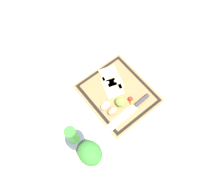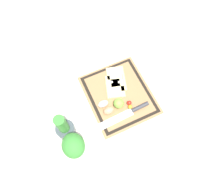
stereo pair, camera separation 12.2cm
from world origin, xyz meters
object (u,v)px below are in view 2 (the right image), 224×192
at_px(pizza_slice_far, 114,87).
at_px(cherry_tomato_yellow, 130,107).
at_px(knife, 131,111).
at_px(lime, 119,103).
at_px(pizza_slice_near, 116,79).
at_px(sauce_jar, 58,93).
at_px(cherry_tomato_red, 129,103).
at_px(herb_pot, 64,128).
at_px(herb_glass, 74,147).
at_px(egg_brown, 109,111).
at_px(egg_pink, 103,104).

distance_m(pizza_slice_far, cherry_tomato_yellow, 0.15).
bearing_deg(knife, lime, 35.20).
distance_m(pizza_slice_near, lime, 0.17).
bearing_deg(sauce_jar, cherry_tomato_red, -122.44).
bearing_deg(cherry_tomato_red, herb_pot, 89.38).
bearing_deg(lime, knife, -144.80).
distance_m(knife, herb_pot, 0.37).
height_order(knife, herb_glass, herb_glass).
height_order(lime, cherry_tomato_red, lime).
relative_size(egg_brown, herb_glass, 0.31).
bearing_deg(cherry_tomato_red, lime, 73.11).
bearing_deg(pizza_slice_far, cherry_tomato_red, -166.26).
bearing_deg(pizza_slice_near, lime, 159.05).
relative_size(pizza_slice_near, sauce_jar, 1.78).
xyz_separation_m(pizza_slice_near, egg_brown, (-0.17, 0.12, 0.01)).
height_order(egg_brown, herb_pot, herb_pot).
height_order(lime, herb_pot, herb_pot).
bearing_deg(lime, cherry_tomato_yellow, -128.03).
bearing_deg(sauce_jar, herb_glass, 176.62).
bearing_deg(cherry_tomato_red, sauce_jar, 57.56).
relative_size(pizza_slice_far, cherry_tomato_yellow, 7.05).
distance_m(pizza_slice_far, herb_glass, 0.42).
bearing_deg(herb_glass, pizza_slice_near, -50.92).
bearing_deg(knife, egg_pink, 50.61).
bearing_deg(egg_brown, pizza_slice_far, -36.68).
bearing_deg(herb_pot, egg_pink, -78.30).
height_order(lime, cherry_tomato_yellow, lime).
height_order(herb_pot, sauce_jar, herb_pot).
bearing_deg(cherry_tomato_yellow, pizza_slice_near, -2.35).
xyz_separation_m(pizza_slice_near, cherry_tomato_yellow, (-0.19, 0.01, 0.01)).
bearing_deg(sauce_jar, knife, -128.81).
bearing_deg(herb_pot, sauce_jar, -9.57).
relative_size(knife, sauce_jar, 3.06).
bearing_deg(pizza_slice_far, egg_brown, 143.32).
bearing_deg(lime, pizza_slice_near, -20.95).
distance_m(pizza_slice_far, knife, 0.18).
xyz_separation_m(pizza_slice_far, herb_pot, (-0.12, 0.34, 0.05)).
relative_size(egg_brown, lime, 1.04).
xyz_separation_m(pizza_slice_far, egg_brown, (-0.12, 0.09, 0.01)).
xyz_separation_m(egg_brown, cherry_tomato_yellow, (-0.03, -0.12, -0.01)).
relative_size(lime, herb_pot, 0.28).
xyz_separation_m(lime, cherry_tomato_red, (-0.02, -0.06, -0.02)).
xyz_separation_m(egg_pink, cherry_tomato_red, (-0.05, -0.13, -0.01)).
bearing_deg(knife, herb_glass, 101.59).
relative_size(herb_pot, herb_glass, 1.04).
height_order(pizza_slice_near, pizza_slice_far, same).
height_order(pizza_slice_far, knife, pizza_slice_far).
xyz_separation_m(pizza_slice_near, herb_glass, (-0.29, 0.36, 0.09)).
distance_m(egg_pink, cherry_tomato_yellow, 0.15).
bearing_deg(cherry_tomato_yellow, knife, 168.02).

